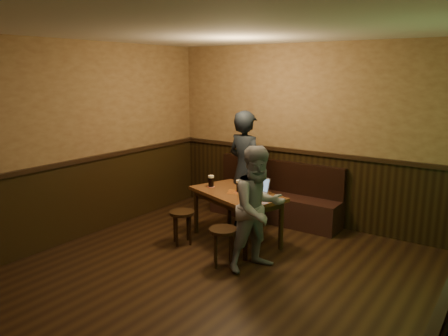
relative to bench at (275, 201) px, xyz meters
name	(u,v)px	position (x,y,z in m)	size (l,w,h in m)	color
room	(206,185)	(0.53, -2.53, 0.89)	(5.04, 6.04, 2.84)	black
bench	(275,201)	(0.00, 0.00, 0.00)	(2.20, 0.50, 0.95)	black
pub_table	(237,199)	(0.00, -1.13, 0.31)	(1.52, 1.18, 0.72)	#503217
stool_left	(182,218)	(-0.57, -1.65, 0.07)	(0.38, 0.38, 0.47)	black
stool_right	(223,236)	(0.31, -1.90, 0.07)	(0.39, 0.39, 0.48)	black
pint_left	(211,181)	(-0.46, -1.11, 0.49)	(0.11, 0.11, 0.17)	#9E1913
pint_mid	(239,186)	(0.03, -1.11, 0.49)	(0.11, 0.11, 0.17)	#9E1913
pint_right	(253,194)	(0.40, -1.35, 0.49)	(0.11, 0.11, 0.17)	#9E1913
laptop	(258,189)	(0.26, -0.99, 0.46)	(0.35, 0.31, 0.22)	silver
menu	(248,203)	(0.40, -1.49, 0.41)	(0.22, 0.15, 0.00)	silver
person_suit	(246,171)	(-0.18, -0.61, 0.60)	(0.66, 0.43, 1.81)	black
person_grey	(259,209)	(0.71, -1.73, 0.45)	(0.74, 0.58, 1.53)	gray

